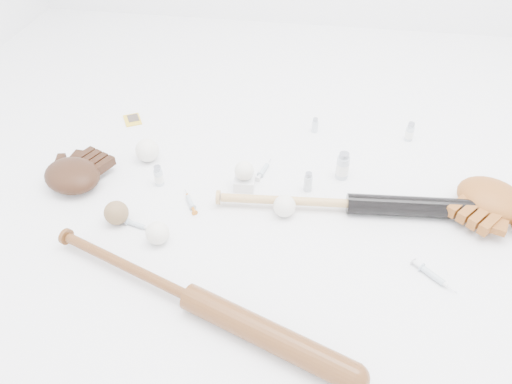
# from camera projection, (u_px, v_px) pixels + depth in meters

# --- Properties ---
(bat_dark) EXTENTS (0.90, 0.14, 0.07)m
(bat_dark) POSITION_uv_depth(u_px,v_px,m) (350.00, 204.00, 1.57)
(bat_dark) COLOR black
(bat_dark) RESTS_ON ground
(bat_wood) EXTENTS (0.92, 0.40, 0.07)m
(bat_wood) POSITION_uv_depth(u_px,v_px,m) (191.00, 298.00, 1.29)
(bat_wood) COLOR brown
(bat_wood) RESTS_ON ground
(glove_dark) EXTENTS (0.31, 0.31, 0.09)m
(glove_dark) POSITION_uv_depth(u_px,v_px,m) (72.00, 175.00, 1.66)
(glove_dark) COLOR black
(glove_dark) RESTS_ON ground
(glove_tan) EXTENTS (0.37, 0.37, 0.09)m
(glove_tan) POSITION_uv_depth(u_px,v_px,m) (492.00, 199.00, 1.57)
(glove_tan) COLOR brown
(glove_tan) RESTS_ON ground
(trading_card) EXTENTS (0.10, 0.11, 0.00)m
(trading_card) POSITION_uv_depth(u_px,v_px,m) (132.00, 120.00, 2.00)
(trading_card) COLOR gold
(trading_card) RESTS_ON ground
(pedestal) EXTENTS (0.07, 0.07, 0.04)m
(pedestal) POSITION_uv_depth(u_px,v_px,m) (244.00, 183.00, 1.67)
(pedestal) COLOR white
(pedestal) RESTS_ON ground
(baseball_on_pedestal) EXTENTS (0.06, 0.06, 0.06)m
(baseball_on_pedestal) POSITION_uv_depth(u_px,v_px,m) (244.00, 171.00, 1.64)
(baseball_on_pedestal) COLOR white
(baseball_on_pedestal) RESTS_ON pedestal
(baseball_left) EXTENTS (0.07, 0.07, 0.07)m
(baseball_left) POSITION_uv_depth(u_px,v_px,m) (157.00, 233.00, 1.47)
(baseball_left) COLOR white
(baseball_left) RESTS_ON ground
(baseball_upper) EXTENTS (0.08, 0.08, 0.08)m
(baseball_upper) POSITION_uv_depth(u_px,v_px,m) (147.00, 150.00, 1.77)
(baseball_upper) COLOR white
(baseball_upper) RESTS_ON ground
(baseball_mid) EXTENTS (0.07, 0.07, 0.07)m
(baseball_mid) POSITION_uv_depth(u_px,v_px,m) (284.00, 206.00, 1.56)
(baseball_mid) COLOR white
(baseball_mid) RESTS_ON ground
(baseball_aged) EXTENTS (0.08, 0.08, 0.08)m
(baseball_aged) POSITION_uv_depth(u_px,v_px,m) (116.00, 213.00, 1.53)
(baseball_aged) COLOR brown
(baseball_aged) RESTS_ON ground
(syringe_0) EXTENTS (0.14, 0.06, 0.02)m
(syringe_0) POSITION_uv_depth(u_px,v_px,m) (136.00, 224.00, 1.53)
(syringe_0) COLOR #ADBCC6
(syringe_0) RESTS_ON ground
(syringe_1) EXTENTS (0.09, 0.13, 0.02)m
(syringe_1) POSITION_uv_depth(u_px,v_px,m) (190.00, 202.00, 1.61)
(syringe_1) COLOR #ADBCC6
(syringe_1) RESTS_ON ground
(syringe_2) EXTENTS (0.06, 0.14, 0.02)m
(syringe_2) POSITION_uv_depth(u_px,v_px,m) (264.00, 170.00, 1.74)
(syringe_2) COLOR #ADBCC6
(syringe_2) RESTS_ON ground
(syringe_3) EXTENTS (0.14, 0.13, 0.02)m
(syringe_3) POSITION_uv_depth(u_px,v_px,m) (432.00, 275.00, 1.38)
(syringe_3) COLOR #ADBCC6
(syringe_3) RESTS_ON ground
(vial_0) EXTENTS (0.03, 0.03, 0.08)m
(vial_0) POSITION_uv_depth(u_px,v_px,m) (410.00, 132.00, 1.87)
(vial_0) COLOR silver
(vial_0) RESTS_ON ground
(vial_1) EXTENTS (0.02, 0.02, 0.06)m
(vial_1) POSITION_uv_depth(u_px,v_px,m) (315.00, 125.00, 1.92)
(vial_1) COLOR silver
(vial_1) RESTS_ON ground
(vial_2) EXTENTS (0.03, 0.03, 0.07)m
(vial_2) POSITION_uv_depth(u_px,v_px,m) (308.00, 182.00, 1.65)
(vial_2) COLOR silver
(vial_2) RESTS_ON ground
(vial_3) EXTENTS (0.04, 0.04, 0.10)m
(vial_3) POSITION_uv_depth(u_px,v_px,m) (343.00, 165.00, 1.69)
(vial_3) COLOR silver
(vial_3) RESTS_ON ground
(vial_4) EXTENTS (0.03, 0.03, 0.08)m
(vial_4) POSITION_uv_depth(u_px,v_px,m) (159.00, 175.00, 1.67)
(vial_4) COLOR silver
(vial_4) RESTS_ON ground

